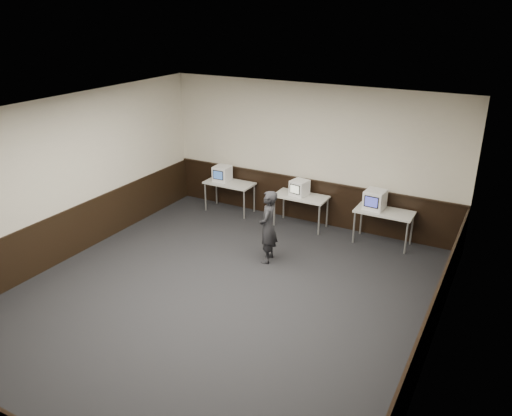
# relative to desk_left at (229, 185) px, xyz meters

# --- Properties ---
(floor) EXTENTS (8.00, 8.00, 0.00)m
(floor) POSITION_rel_desk_left_xyz_m (1.90, -3.60, -0.68)
(floor) COLOR black
(floor) RESTS_ON ground
(ceiling) EXTENTS (8.00, 8.00, 0.00)m
(ceiling) POSITION_rel_desk_left_xyz_m (1.90, -3.60, 2.52)
(ceiling) COLOR white
(ceiling) RESTS_ON back_wall
(back_wall) EXTENTS (7.00, 0.00, 7.00)m
(back_wall) POSITION_rel_desk_left_xyz_m (1.90, 0.40, 0.92)
(back_wall) COLOR beige
(back_wall) RESTS_ON ground
(left_wall) EXTENTS (0.00, 8.00, 8.00)m
(left_wall) POSITION_rel_desk_left_xyz_m (-1.60, -3.60, 0.92)
(left_wall) COLOR beige
(left_wall) RESTS_ON ground
(right_wall) EXTENTS (0.00, 8.00, 8.00)m
(right_wall) POSITION_rel_desk_left_xyz_m (5.40, -3.60, 0.92)
(right_wall) COLOR beige
(right_wall) RESTS_ON ground
(wainscot_back) EXTENTS (6.98, 0.04, 1.00)m
(wainscot_back) POSITION_rel_desk_left_xyz_m (1.90, 0.38, -0.18)
(wainscot_back) COLOR black
(wainscot_back) RESTS_ON back_wall
(wainscot_left) EXTENTS (0.04, 7.98, 1.00)m
(wainscot_left) POSITION_rel_desk_left_xyz_m (-1.58, -3.60, -0.18)
(wainscot_left) COLOR black
(wainscot_left) RESTS_ON left_wall
(wainscot_right) EXTENTS (0.04, 7.98, 1.00)m
(wainscot_right) POSITION_rel_desk_left_xyz_m (5.38, -3.60, -0.18)
(wainscot_right) COLOR black
(wainscot_right) RESTS_ON right_wall
(wainscot_rail) EXTENTS (6.98, 0.06, 0.04)m
(wainscot_rail) POSITION_rel_desk_left_xyz_m (1.90, 0.36, 0.34)
(wainscot_rail) COLOR black
(wainscot_rail) RESTS_ON wainscot_back
(desk_left) EXTENTS (1.20, 0.60, 0.75)m
(desk_left) POSITION_rel_desk_left_xyz_m (0.00, 0.00, 0.00)
(desk_left) COLOR silver
(desk_left) RESTS_ON ground
(desk_center) EXTENTS (1.20, 0.60, 0.75)m
(desk_center) POSITION_rel_desk_left_xyz_m (1.90, 0.00, 0.00)
(desk_center) COLOR silver
(desk_center) RESTS_ON ground
(desk_right) EXTENTS (1.20, 0.60, 0.75)m
(desk_right) POSITION_rel_desk_left_xyz_m (3.80, 0.00, 0.00)
(desk_right) COLOR silver
(desk_right) RESTS_ON ground
(emac_left) EXTENTS (0.39, 0.42, 0.38)m
(emac_left) POSITION_rel_desk_left_xyz_m (-0.21, 0.01, 0.26)
(emac_left) COLOR white
(emac_left) RESTS_ON desk_left
(emac_center) EXTENTS (0.41, 0.43, 0.35)m
(emac_center) POSITION_rel_desk_left_xyz_m (1.85, 0.00, 0.25)
(emac_center) COLOR white
(emac_center) RESTS_ON desk_center
(emac_right) EXTENTS (0.44, 0.46, 0.41)m
(emac_right) POSITION_rel_desk_left_xyz_m (3.57, 0.02, 0.28)
(emac_right) COLOR white
(emac_right) RESTS_ON desk_right
(person) EXTENTS (0.47, 0.60, 1.48)m
(person) POSITION_rel_desk_left_xyz_m (2.01, -1.85, 0.06)
(person) COLOR black
(person) RESTS_ON ground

